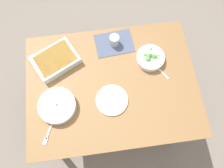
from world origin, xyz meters
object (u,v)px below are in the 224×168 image
object	(u,v)px
spoon_by_stew	(64,109)
spoon_by_broccoli	(158,68)
side_plate	(112,100)
stew_bowl	(57,106)
broccoli_bowl	(150,58)
drink_cup	(114,41)
baking_dish	(56,60)
fork_on_table	(48,133)

from	to	relation	value
spoon_by_stew	spoon_by_broccoli	distance (m)	0.72
side_plate	spoon_by_stew	distance (m)	0.33
stew_bowl	broccoli_bowl	size ratio (longest dim) A/B	1.24
side_plate	spoon_by_broccoli	size ratio (longest dim) A/B	1.38
drink_cup	spoon_by_stew	bearing A→B (deg)	-131.78
broccoli_bowl	baking_dish	bearing A→B (deg)	173.82
stew_bowl	spoon_by_broccoli	bearing A→B (deg)	14.82
baking_dish	side_plate	bearing A→B (deg)	-43.44
stew_bowl	side_plate	xyz separation A→B (m)	(0.37, -0.00, -0.03)
side_plate	fork_on_table	xyz separation A→B (m)	(-0.44, -0.16, -0.00)
spoon_by_stew	broccoli_bowl	bearing A→B (deg)	23.73
broccoli_bowl	spoon_by_stew	bearing A→B (deg)	-156.27
fork_on_table	broccoli_bowl	bearing A→B (deg)	29.70
fork_on_table	drink_cup	bearing A→B (deg)	49.29
spoon_by_broccoli	spoon_by_stew	bearing A→B (deg)	-162.90
stew_bowl	fork_on_table	size ratio (longest dim) A/B	1.49
fork_on_table	spoon_by_stew	bearing A→B (deg)	52.77
broccoli_bowl	spoon_by_stew	distance (m)	0.70
broccoli_bowl	fork_on_table	size ratio (longest dim) A/B	1.20
baking_dish	spoon_by_stew	xyz separation A→B (m)	(0.03, -0.35, -0.03)
stew_bowl	drink_cup	xyz separation A→B (m)	(0.44, 0.43, 0.01)
side_plate	spoon_by_broccoli	bearing A→B (deg)	28.67
side_plate	spoon_by_broccoli	world-z (taller)	side_plate
broccoli_bowl	drink_cup	world-z (taller)	drink_cup
stew_bowl	spoon_by_stew	size ratio (longest dim) A/B	1.52
stew_bowl	fork_on_table	bearing A→B (deg)	-113.82
broccoli_bowl	fork_on_table	world-z (taller)	broccoli_bowl
baking_dish	fork_on_table	bearing A→B (deg)	-99.01
broccoli_bowl	spoon_by_broccoli	distance (m)	0.09
baking_dish	fork_on_table	size ratio (longest dim) A/B	2.17
baking_dish	side_plate	xyz separation A→B (m)	(0.36, -0.34, -0.03)
broccoli_bowl	spoon_by_broccoli	bearing A→B (deg)	-58.41
stew_bowl	spoon_by_broccoli	xyz separation A→B (m)	(0.72, 0.19, -0.03)
spoon_by_broccoli	fork_on_table	distance (m)	0.87
drink_cup	spoon_by_broccoli	world-z (taller)	drink_cup
stew_bowl	baking_dish	distance (m)	0.34
side_plate	fork_on_table	bearing A→B (deg)	-159.66
spoon_by_stew	spoon_by_broccoli	world-z (taller)	same
baking_dish	spoon_by_broccoli	world-z (taller)	baking_dish
stew_bowl	baking_dish	world-z (taller)	same
spoon_by_stew	drink_cup	bearing A→B (deg)	48.22
baking_dish	fork_on_table	xyz separation A→B (m)	(-0.08, -0.50, -0.03)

